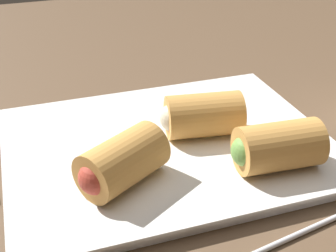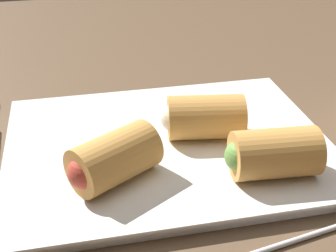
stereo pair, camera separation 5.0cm
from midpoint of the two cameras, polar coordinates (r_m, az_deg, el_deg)
table_surface at (r=49.85cm, az=-0.84°, el=-6.16°), size 180.00×140.00×2.00cm
serving_plate at (r=51.28cm, az=2.80°, el=-2.67°), size 34.73×26.95×1.50cm
roll_front_left at (r=50.88cm, az=6.91°, el=0.99°), size 9.29×6.00×4.84cm
roll_front_right at (r=43.65cm, az=-3.78°, el=-4.23°), size 9.49×8.37×4.84cm
roll_back_left at (r=46.07cm, az=15.43°, el=-3.36°), size 9.16×5.38×4.84cm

